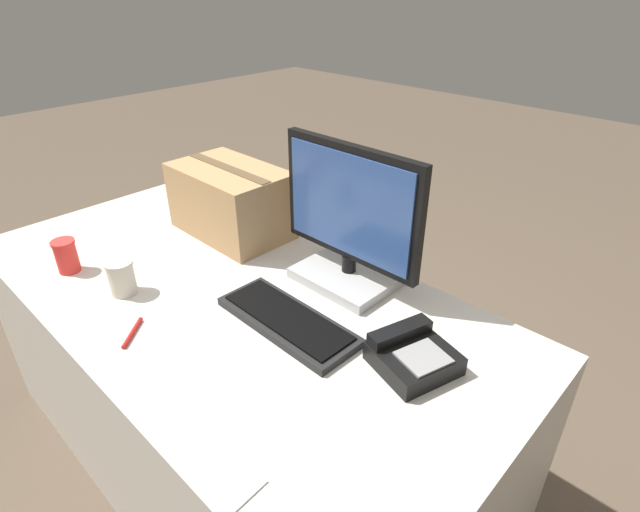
{
  "coord_description": "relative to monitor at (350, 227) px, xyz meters",
  "views": [
    {
      "loc": [
        1.07,
        -0.71,
        1.57
      ],
      "look_at": [
        0.24,
        0.16,
        0.87
      ],
      "focal_mm": 28.0,
      "sensor_mm": 36.0,
      "label": 1
    }
  ],
  "objects": [
    {
      "name": "desk_phone",
      "position": [
        0.37,
        -0.19,
        -0.15
      ],
      "size": [
        0.22,
        0.22,
        0.08
      ],
      "rotation": [
        0.0,
        0.0,
        -0.29
      ],
      "color": "black",
      "rests_on": "office_desk"
    },
    {
      "name": "ground_plane",
      "position": [
        -0.23,
        -0.3,
        -0.91
      ],
      "size": [
        12.0,
        12.0,
        0.0
      ],
      "primitive_type": "plane",
      "color": "brown"
    },
    {
      "name": "office_desk",
      "position": [
        -0.23,
        -0.3,
        -0.54
      ],
      "size": [
        1.8,
        0.9,
        0.72
      ],
      "color": "beige",
      "rests_on": "ground_plane"
    },
    {
      "name": "paper_cup_left",
      "position": [
        -0.68,
        -0.58,
        -0.13
      ],
      "size": [
        0.07,
        0.07,
        0.11
      ],
      "color": "red",
      "rests_on": "office_desk"
    },
    {
      "name": "keyboard",
      "position": [
        0.03,
        -0.29,
        -0.17
      ],
      "size": [
        0.43,
        0.17,
        0.03
      ],
      "rotation": [
        0.0,
        0.0,
        -0.02
      ],
      "color": "black",
      "rests_on": "office_desk"
    },
    {
      "name": "cardboard_box",
      "position": [
        -0.52,
        -0.04,
        -0.06
      ],
      "size": [
        0.43,
        0.27,
        0.25
      ],
      "rotation": [
        0.0,
        0.0,
        -0.01
      ],
      "color": "tan",
      "rests_on": "office_desk"
    },
    {
      "name": "monitor",
      "position": [
        0.0,
        0.0,
        0.0
      ],
      "size": [
        0.49,
        0.25,
        0.43
      ],
      "color": "#B7B7B7",
      "rests_on": "office_desk"
    },
    {
      "name": "paper_cup_right",
      "position": [
        -0.44,
        -0.52,
        -0.13
      ],
      "size": [
        0.08,
        0.08,
        0.11
      ],
      "color": "beige",
      "rests_on": "office_desk"
    },
    {
      "name": "pen_marker",
      "position": [
        -0.24,
        -0.6,
        -0.18
      ],
      "size": [
        0.09,
        0.1,
        0.01
      ],
      "rotation": [
        0.0,
        0.0,
        5.42
      ],
      "color": "red",
      "rests_on": "office_desk"
    }
  ]
}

